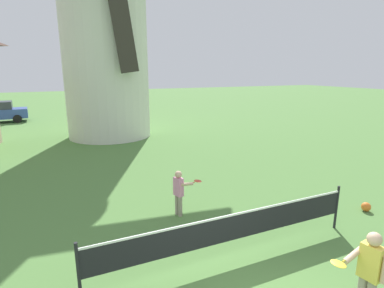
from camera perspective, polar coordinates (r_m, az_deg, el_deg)
The scene contains 5 objects.
windmill at distance 18.69m, azimuth -16.18°, elevation 21.04°, with size 10.77×5.43×14.43m.
tennis_net at distance 6.52m, azimuth 7.57°, elevation -15.22°, with size 6.03×0.06×1.10m.
player_near at distance 5.80m, azimuth 30.18°, elevation -19.62°, with size 0.83×0.48×1.44m.
player_far at distance 8.21m, azimuth -2.39°, elevation -8.63°, with size 0.79×0.41×1.25m.
stray_ball at distance 9.91m, azimuth 29.77°, elevation -10.16°, with size 0.25×0.25×0.25m, color orange.
Camera 1 is at (-2.60, -3.14, 3.82)m, focal length 28.52 mm.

